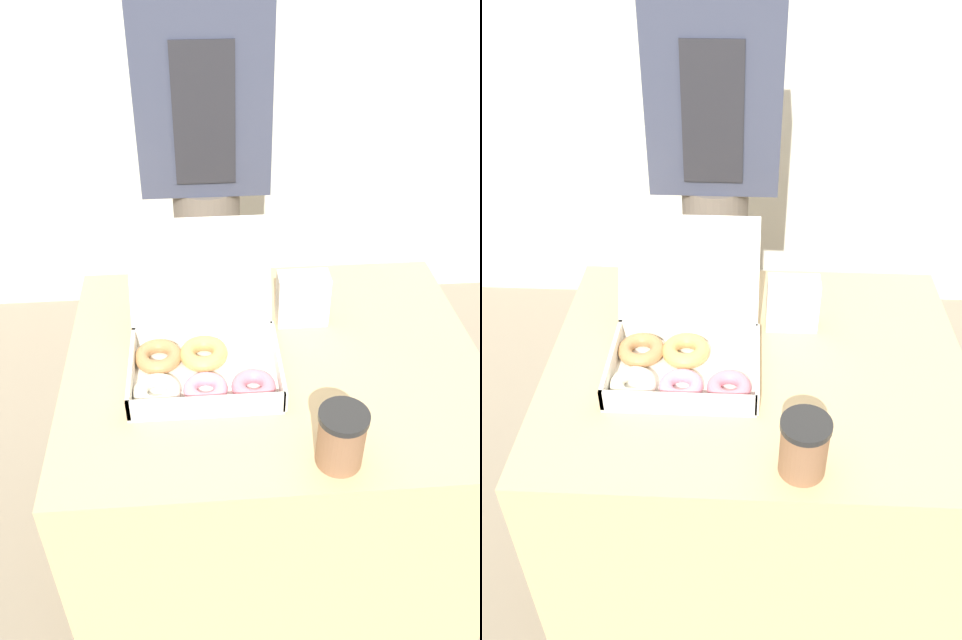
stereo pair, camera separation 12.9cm
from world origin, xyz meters
TOP-DOWN VIEW (x-y plane):
  - ground_plane at (0.00, 0.00)m, footprint 14.00×14.00m
  - table at (0.00, 0.00)m, footprint 0.91×0.73m
  - donut_box at (-0.17, -0.03)m, footprint 0.32×0.34m
  - coffee_cup at (0.08, -0.29)m, footprint 0.09×0.09m
  - napkin_holder at (0.08, 0.13)m, footprint 0.12×0.06m
  - person_customer at (-0.13, 0.62)m, footprint 0.35×0.23m

SIDE VIEW (x-z plane):
  - ground_plane at x=0.00m, z-range 0.00..0.00m
  - table at x=0.00m, z-range 0.00..0.75m
  - donut_box at x=-0.17m, z-range 0.66..0.93m
  - coffee_cup at x=0.08m, z-range 0.75..0.87m
  - napkin_holder at x=0.08m, z-range 0.75..0.88m
  - person_customer at x=-0.13m, z-range 0.13..1.81m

